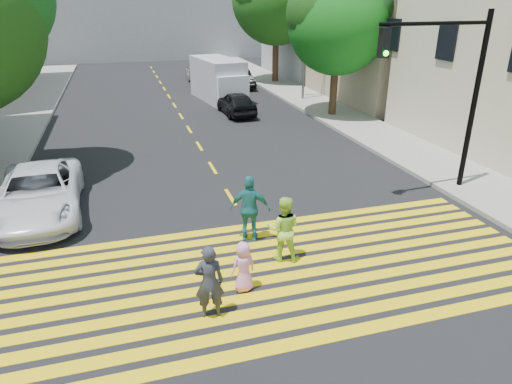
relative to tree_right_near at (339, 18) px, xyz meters
name	(u,v)px	position (x,y,z in m)	size (l,w,h in m)	color
ground	(295,303)	(-8.25, -15.53, -5.20)	(120.00, 120.00, 0.00)	black
sidewalk_left	(29,109)	(-16.75, 6.47, -5.12)	(3.00, 40.00, 0.15)	gray
sidewalk_right	(341,117)	(0.25, -0.53, -5.12)	(3.00, 60.00, 0.15)	gray
curb_red	(2,221)	(-15.15, -9.53, -5.12)	(0.20, 8.00, 0.16)	maroon
crosswalk	(276,272)	(-8.25, -14.26, -5.19)	(13.40, 5.30, 0.01)	yellow
lane_line	(171,101)	(-8.25, 6.97, -5.19)	(0.12, 34.40, 0.01)	yellow
building_right_tan	(412,18)	(6.75, 3.47, -0.20)	(10.00, 10.00, 10.00)	tan
building_right_grey	(336,14)	(6.75, 14.47, -0.20)	(10.00, 10.00, 10.00)	gray
backdrop_block	(140,1)	(-8.25, 32.47, 0.80)	(30.00, 8.00, 12.00)	gray
tree_right_near	(339,18)	(0.00, 0.00, 0.00)	(6.64, 6.34, 7.68)	black
pedestrian_man	(209,282)	(-10.09, -15.43, -4.37)	(0.60, 0.39, 1.64)	#2D2F3A
pedestrian_woman	(283,229)	(-7.90, -13.74, -4.34)	(0.83, 0.65, 1.71)	#B3EE4D
pedestrian_child	(243,267)	(-9.19, -14.74, -4.60)	(0.59, 0.38, 1.20)	#EA90CB
pedestrian_extra	(250,209)	(-8.41, -12.50, -4.27)	(1.08, 0.45, 1.84)	#21737B
white_sedan	(39,193)	(-14.09, -9.15, -4.49)	(2.36, 5.11, 1.42)	white
dark_car_near	(236,103)	(-5.14, 1.91, -4.53)	(1.56, 3.89, 1.32)	black
silver_car	(197,71)	(-5.08, 15.30, -4.55)	(1.81, 4.45, 1.29)	#ADADAD
dark_car_parked	(239,78)	(-2.80, 10.38, -4.49)	(1.49, 4.27, 1.41)	black
white_van	(219,81)	(-5.20, 6.17, -3.95)	(2.80, 5.78, 2.62)	#ADADBF
traffic_signal	(452,80)	(-1.51, -11.11, -1.42)	(3.98, 0.56, 5.83)	black
street_lamp	(303,14)	(-0.23, 4.54, 0.08)	(2.08, 0.40, 9.19)	slate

